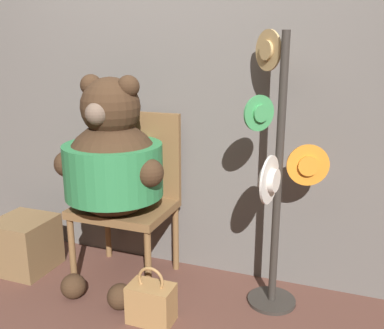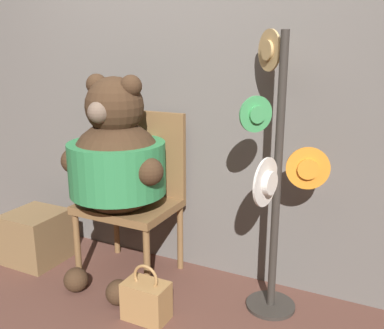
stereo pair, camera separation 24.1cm
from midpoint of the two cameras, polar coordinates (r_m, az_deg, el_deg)
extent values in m
plane|color=brown|center=(2.57, -10.24, -19.19)|extent=(14.00, 14.00, 0.00)
cube|color=#66605B|center=(2.75, -3.93, 10.22)|extent=(8.00, 0.10, 2.41)
cylinder|color=brown|center=(2.83, -18.10, -11.11)|extent=(0.04, 0.04, 0.45)
cylinder|color=brown|center=(2.56, -8.64, -13.39)|extent=(0.04, 0.04, 0.45)
cylinder|color=brown|center=(3.12, -13.40, -8.15)|extent=(0.04, 0.04, 0.45)
cylinder|color=brown|center=(2.88, -4.62, -9.80)|extent=(0.04, 0.04, 0.45)
cube|color=brown|center=(2.74, -11.54, -5.82)|extent=(0.58, 0.47, 0.05)
cube|color=brown|center=(2.83, -9.54, 1.37)|extent=(0.58, 0.04, 0.55)
sphere|color=#3D2819|center=(2.61, -13.04, -0.73)|extent=(0.58, 0.58, 0.58)
cylinder|color=#2D7F47|center=(2.61, -13.04, -0.73)|extent=(0.59, 0.59, 0.32)
sphere|color=#3D2819|center=(2.53, -13.54, 7.42)|extent=(0.35, 0.35, 0.35)
sphere|color=#3D2819|center=(2.59, -15.96, 10.11)|extent=(0.13, 0.13, 0.13)
sphere|color=#3D2819|center=(2.46, -11.34, 10.15)|extent=(0.13, 0.13, 0.13)
sphere|color=brown|center=(2.42, -15.45, 6.52)|extent=(0.13, 0.13, 0.13)
sphere|color=#3D2819|center=(2.70, -18.75, 0.04)|extent=(0.16, 0.16, 0.16)
sphere|color=#3D2819|center=(2.40, -8.56, -1.15)|extent=(0.16, 0.16, 0.16)
sphere|color=#3D2819|center=(2.76, -18.07, -15.23)|extent=(0.15, 0.15, 0.15)
sphere|color=#3D2819|center=(2.60, -12.33, -16.90)|extent=(0.15, 0.15, 0.15)
cylinder|color=#332D28|center=(2.65, 7.89, -17.56)|extent=(0.28, 0.28, 0.02)
cylinder|color=#332D28|center=(2.34, 8.55, -1.77)|extent=(0.04, 0.04, 1.53)
cylinder|color=orange|center=(2.33, 12.38, -0.13)|extent=(0.22, 0.07, 0.23)
cylinder|color=orange|center=(2.33, 12.38, -0.13)|extent=(0.12, 0.08, 0.11)
cylinder|color=#3D9351|center=(2.17, 5.79, 6.80)|extent=(0.13, 0.15, 0.18)
cylinder|color=#3D9351|center=(2.17, 5.79, 6.80)|extent=(0.09, 0.10, 0.09)
cylinder|color=tan|center=(2.36, 7.16, 14.88)|extent=(0.17, 0.16, 0.22)
cylinder|color=tan|center=(2.36, 7.16, 14.88)|extent=(0.10, 0.10, 0.10)
cylinder|color=silver|center=(2.21, 7.24, -2.08)|extent=(0.05, 0.25, 0.25)
cylinder|color=silver|center=(2.21, 7.24, -2.08)|extent=(0.10, 0.13, 0.12)
cube|color=#A87A47|center=(2.45, -8.41, -17.93)|extent=(0.25, 0.15, 0.22)
torus|color=#A87A47|center=(2.38, -8.55, -15.06)|extent=(0.15, 0.02, 0.15)
cube|color=brown|center=(3.16, -23.49, -9.73)|extent=(0.36, 0.36, 0.36)
camera|label=1|loc=(0.12, -92.86, -0.78)|focal=40.00mm
camera|label=2|loc=(0.12, 87.14, 0.78)|focal=40.00mm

